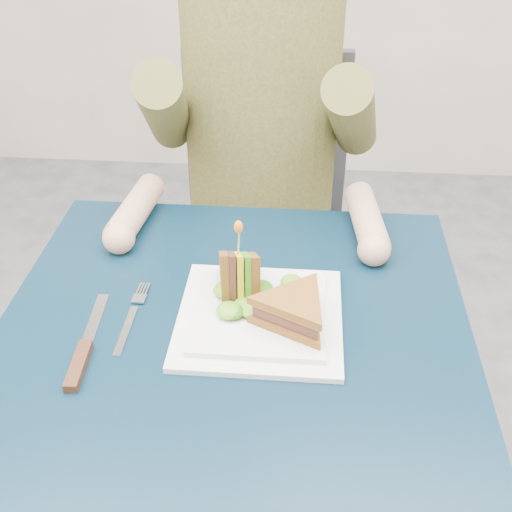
# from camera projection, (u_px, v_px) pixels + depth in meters

# --- Properties ---
(table) EXTENTS (0.75, 0.75, 0.73)m
(table) POSITION_uv_depth(u_px,v_px,m) (234.00, 364.00, 1.05)
(table) COLOR black
(table) RESTS_ON ground
(chair) EXTENTS (0.42, 0.40, 0.93)m
(chair) POSITION_uv_depth(u_px,v_px,m) (263.00, 210.00, 1.68)
(chair) COLOR #47474C
(chair) RESTS_ON ground
(diner) EXTENTS (0.54, 0.59, 0.74)m
(diner) POSITION_uv_depth(u_px,v_px,m) (261.00, 86.00, 1.38)
(diner) COLOR #504E24
(diner) RESTS_ON chair
(plate) EXTENTS (0.26, 0.26, 0.02)m
(plate) POSITION_uv_depth(u_px,v_px,m) (260.00, 316.00, 1.02)
(plate) COLOR white
(plate) RESTS_ON table
(sandwich_flat) EXTENTS (0.20, 0.20, 0.05)m
(sandwich_flat) POSITION_uv_depth(u_px,v_px,m) (295.00, 310.00, 0.97)
(sandwich_flat) COLOR brown
(sandwich_flat) RESTS_ON plate
(sandwich_upright) EXTENTS (0.09, 0.14, 0.14)m
(sandwich_upright) POSITION_uv_depth(u_px,v_px,m) (239.00, 275.00, 1.03)
(sandwich_upright) COLOR brown
(sandwich_upright) RESTS_ON plate
(fork) EXTENTS (0.02, 0.18, 0.01)m
(fork) POSITION_uv_depth(u_px,v_px,m) (131.00, 319.00, 1.02)
(fork) COLOR silver
(fork) RESTS_ON table
(knife) EXTENTS (0.03, 0.22, 0.02)m
(knife) POSITION_uv_depth(u_px,v_px,m) (82.00, 356.00, 0.95)
(knife) COLOR silver
(knife) RESTS_ON table
(toothpick) EXTENTS (0.01, 0.01, 0.06)m
(toothpick) POSITION_uv_depth(u_px,v_px,m) (239.00, 242.00, 1.00)
(toothpick) COLOR tan
(toothpick) RESTS_ON sandwich_upright
(toothpick_frill) EXTENTS (0.01, 0.01, 0.02)m
(toothpick_frill) POSITION_uv_depth(u_px,v_px,m) (238.00, 227.00, 0.98)
(toothpick_frill) COLOR orange
(toothpick_frill) RESTS_ON sandwich_upright
(lettuce_spill) EXTENTS (0.15, 0.13, 0.02)m
(lettuce_spill) POSITION_uv_depth(u_px,v_px,m) (263.00, 302.00, 1.02)
(lettuce_spill) COLOR #337A14
(lettuce_spill) RESTS_ON plate
(onion_ring) EXTENTS (0.04, 0.04, 0.02)m
(onion_ring) POSITION_uv_depth(u_px,v_px,m) (269.00, 302.00, 1.01)
(onion_ring) COLOR #9E4C7A
(onion_ring) RESTS_ON plate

